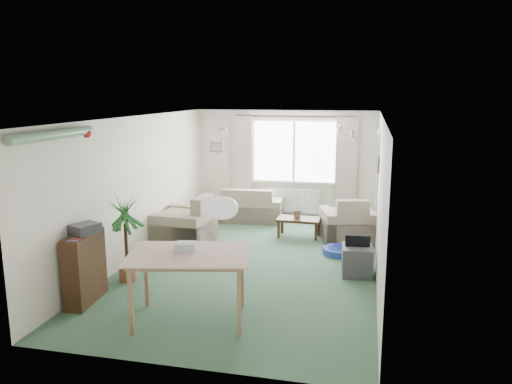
% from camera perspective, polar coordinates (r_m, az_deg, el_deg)
% --- Properties ---
extents(ground, '(6.50, 6.50, 0.00)m').
position_cam_1_polar(ground, '(8.34, -0.46, -8.17)').
color(ground, '#32533A').
extents(window, '(1.80, 0.03, 1.30)m').
position_cam_1_polar(window, '(11.07, 4.39, 4.65)').
color(window, white).
extents(curtain_rod, '(2.60, 0.03, 0.03)m').
position_cam_1_polar(curtain_rod, '(10.93, 4.38, 8.62)').
color(curtain_rod, black).
extents(curtain_left, '(0.45, 0.08, 2.00)m').
position_cam_1_polar(curtain_left, '(11.23, -1.53, 3.59)').
color(curtain_left, beige).
extents(curtain_right, '(0.45, 0.08, 2.00)m').
position_cam_1_polar(curtain_right, '(10.89, 10.29, 3.17)').
color(curtain_right, beige).
extents(radiator, '(1.20, 0.10, 0.55)m').
position_cam_1_polar(radiator, '(11.21, 4.27, -0.96)').
color(radiator, white).
extents(doorway, '(0.03, 0.95, 2.00)m').
position_cam_1_polar(doorway, '(10.01, 13.62, 0.75)').
color(doorway, black).
extents(pendant_lamp, '(0.36, 0.36, 0.36)m').
position_cam_1_polar(pendant_lamp, '(5.73, -3.81, -1.85)').
color(pendant_lamp, white).
extents(tinsel_garland, '(1.60, 1.60, 0.12)m').
position_cam_1_polar(tinsel_garland, '(6.53, -22.13, 6.08)').
color(tinsel_garland, '#196626').
extents(bauble_cluster_a, '(0.20, 0.20, 0.20)m').
position_cam_1_polar(bauble_cluster_a, '(8.58, 9.48, 7.42)').
color(bauble_cluster_a, silver).
extents(bauble_cluster_b, '(0.20, 0.20, 0.20)m').
position_cam_1_polar(bauble_cluster_b, '(7.37, 11.25, 6.73)').
color(bauble_cluster_b, silver).
extents(wall_picture_back, '(0.28, 0.03, 0.22)m').
position_cam_1_polar(wall_picture_back, '(11.46, -4.58, 5.13)').
color(wall_picture_back, brown).
extents(wall_picture_right, '(0.03, 0.24, 0.30)m').
position_cam_1_polar(wall_picture_right, '(8.93, 13.81, 3.07)').
color(wall_picture_right, brown).
extents(sofa, '(1.54, 0.90, 0.75)m').
position_cam_1_polar(sofa, '(10.97, -0.86, -1.36)').
color(sofa, '#BCAA8E').
rests_on(sofa, ground).
extents(armchair_corner, '(1.15, 1.12, 0.86)m').
position_cam_1_polar(armchair_corner, '(9.67, 10.46, -2.96)').
color(armchair_corner, '#C9AF98').
rests_on(armchair_corner, ground).
extents(armchair_left, '(1.05, 1.10, 0.92)m').
position_cam_1_polar(armchair_left, '(9.38, -8.28, -3.13)').
color(armchair_left, beige).
rests_on(armchair_left, ground).
extents(coffee_table, '(0.83, 0.48, 0.37)m').
position_cam_1_polar(coffee_table, '(9.82, 4.90, -4.05)').
color(coffee_table, black).
rests_on(coffee_table, ground).
extents(photo_frame, '(0.12, 0.06, 0.16)m').
position_cam_1_polar(photo_frame, '(9.72, 4.73, -2.59)').
color(photo_frame, brown).
rests_on(photo_frame, coffee_table).
extents(bookshelf, '(0.32, 0.79, 0.94)m').
position_cam_1_polar(bookshelf, '(7.13, -18.99, -8.23)').
color(bookshelf, black).
rests_on(bookshelf, ground).
extents(hifi_box, '(0.39, 0.43, 0.14)m').
position_cam_1_polar(hifi_box, '(6.97, -18.98, -4.01)').
color(hifi_box, '#35353A').
rests_on(hifi_box, bookshelf).
extents(houseplant, '(0.62, 0.62, 1.30)m').
position_cam_1_polar(houseplant, '(7.66, -14.65, -5.23)').
color(houseplant, '#1F5C1F').
rests_on(houseplant, ground).
extents(dining_table, '(1.51, 1.17, 0.85)m').
position_cam_1_polar(dining_table, '(6.30, -7.59, -10.77)').
color(dining_table, '#A48559').
rests_on(dining_table, ground).
extents(gift_box, '(0.28, 0.22, 0.12)m').
position_cam_1_polar(gift_box, '(6.25, -7.99, -6.26)').
color(gift_box, silver).
rests_on(gift_box, dining_table).
extents(tv_cube, '(0.49, 0.54, 0.45)m').
position_cam_1_polar(tv_cube, '(7.94, 11.45, -7.69)').
color(tv_cube, '#3C3B41').
rests_on(tv_cube, ground).
extents(pet_bed, '(0.69, 0.69, 0.12)m').
position_cam_1_polar(pet_bed, '(8.89, 9.49, -6.67)').
color(pet_bed, navy).
rests_on(pet_bed, ground).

